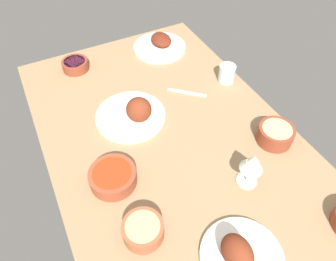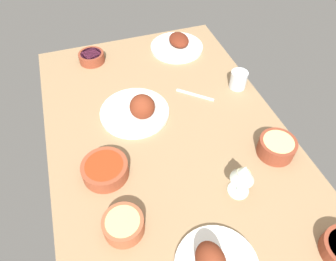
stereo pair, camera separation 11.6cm
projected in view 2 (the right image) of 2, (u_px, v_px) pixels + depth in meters
dining_table at (168, 137)px, 119.08cm from camera, size 140.00×90.00×4.00cm
plate_far_side at (138, 110)px, 121.84cm from camera, size 28.00×28.00×11.03cm
plate_center_main at (177, 45)px, 154.28cm from camera, size 26.34×26.34×6.60cm
bowl_onions at (92, 57)px, 146.34cm from camera, size 12.01×12.01×4.61cm
bowl_pasta at (123, 225)px, 90.24cm from camera, size 12.44×12.44×5.58cm
bowl_potatoes at (277, 147)px, 109.04cm from camera, size 13.20×13.20×6.46cm
bowl_sauce at (105, 169)px, 103.38cm from camera, size 15.85×15.85×5.31cm
wine_glass at (243, 174)px, 93.75cm from camera, size 7.60×7.60×14.00cm
water_tumbler at (238, 80)px, 132.97cm from camera, size 7.29×7.29×7.86cm
spoon_loose at (195, 95)px, 131.69cm from camera, size 11.99×13.45×0.80cm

